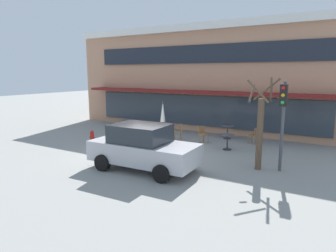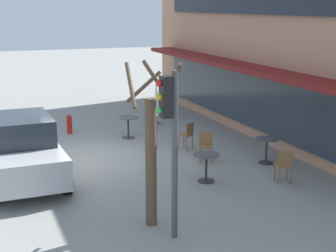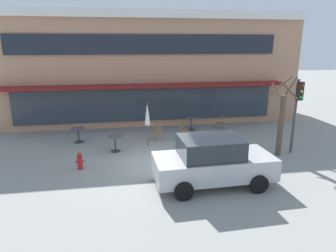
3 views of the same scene
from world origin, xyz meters
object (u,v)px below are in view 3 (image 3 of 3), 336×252
at_px(cafe_chair_0, 157,131).
at_px(traffic_light_pole, 297,104).
at_px(patio_umbrella_green_folded, 147,114).
at_px(cafe_chair_2, 183,129).
at_px(cafe_table_mid_patio, 218,132).
at_px(cafe_table_near_wall, 78,133).
at_px(cafe_table_by_tree, 191,121).
at_px(parked_sedan, 212,161).
at_px(fire_hydrant, 80,161).
at_px(cafe_chair_1, 222,122).
at_px(street_tree, 281,120).
at_px(cafe_table_streetside, 115,141).

xyz_separation_m(cafe_chair_0, traffic_light_pole, (5.91, -2.90, 1.77)).
xyz_separation_m(patio_umbrella_green_folded, cafe_chair_2, (1.97, 0.87, -1.10)).
height_order(patio_umbrella_green_folded, cafe_chair_2, patio_umbrella_green_folded).
bearing_deg(cafe_table_mid_patio, cafe_table_near_wall, 171.37).
height_order(cafe_table_by_tree, traffic_light_pole, traffic_light_pole).
xyz_separation_m(parked_sedan, fire_hydrant, (-4.83, 2.15, -0.53)).
bearing_deg(cafe_table_mid_patio, cafe_chair_1, 65.99).
relative_size(cafe_table_mid_patio, traffic_light_pole, 0.22).
distance_m(street_tree, traffic_light_pole, 1.02).
relative_size(cafe_chair_2, traffic_light_pole, 0.26).
bearing_deg(cafe_chair_2, street_tree, -39.14).
xyz_separation_m(cafe_table_mid_patio, parked_sedan, (-1.76, -4.57, 0.36)).
relative_size(cafe_table_mid_patio, patio_umbrella_green_folded, 0.35).
bearing_deg(cafe_chair_0, parked_sedan, -76.15).
xyz_separation_m(cafe_table_mid_patio, patio_umbrella_green_folded, (-3.63, -0.10, 1.11)).
xyz_separation_m(cafe_table_streetside, cafe_chair_0, (2.12, 1.35, 0.01)).
bearing_deg(cafe_table_near_wall, patio_umbrella_green_folded, -18.80).
height_order(cafe_table_near_wall, cafe_table_by_tree, same).
bearing_deg(cafe_chair_1, fire_hydrant, -149.99).
bearing_deg(cafe_table_streetside, cafe_table_mid_patio, 6.47).
distance_m(patio_umbrella_green_folded, traffic_light_pole, 6.80).
height_order(cafe_chair_0, cafe_chair_1, same).
relative_size(traffic_light_pole, fire_hydrant, 4.82).
xyz_separation_m(cafe_table_mid_patio, cafe_chair_0, (-3.08, 0.76, 0.01)).
xyz_separation_m(cafe_table_streetside, street_tree, (7.27, -1.67, 1.11)).
height_order(cafe_chair_1, street_tree, street_tree).
relative_size(cafe_table_near_wall, cafe_chair_0, 0.85).
height_order(patio_umbrella_green_folded, parked_sedan, patio_umbrella_green_folded).
distance_m(cafe_table_near_wall, parked_sedan, 7.73).
xyz_separation_m(cafe_table_by_tree, parked_sedan, (-0.92, -6.93, 0.36)).
bearing_deg(parked_sedan, cafe_chair_0, 103.85).
distance_m(cafe_chair_0, street_tree, 6.07).
bearing_deg(cafe_table_streetside, fire_hydrant, -127.23).
bearing_deg(fire_hydrant, patio_umbrella_green_folded, 38.12).
distance_m(traffic_light_pole, fire_hydrant, 9.62).
bearing_deg(parked_sedan, cafe_table_by_tree, 82.41).
xyz_separation_m(cafe_table_near_wall, parked_sedan, (5.28, -5.63, 0.36)).
height_order(cafe_table_near_wall, cafe_table_mid_patio, same).
height_order(cafe_chair_2, fire_hydrant, cafe_chair_2).
bearing_deg(cafe_table_near_wall, street_tree, -20.06).
distance_m(cafe_table_by_tree, cafe_chair_2, 1.79).
distance_m(cafe_table_mid_patio, parked_sedan, 4.91).
bearing_deg(street_tree, cafe_table_by_tree, 122.17).
distance_m(cafe_table_by_tree, traffic_light_pole, 6.07).
bearing_deg(traffic_light_pole, patio_umbrella_green_folded, 162.46).
distance_m(cafe_chair_0, traffic_light_pole, 6.81).
height_order(cafe_table_streetside, traffic_light_pole, traffic_light_pole).
xyz_separation_m(cafe_table_near_wall, cafe_table_streetside, (1.85, -1.66, 0.00)).
bearing_deg(cafe_chair_1, parked_sedan, -111.98).
relative_size(cafe_table_streetside, cafe_chair_0, 0.85).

